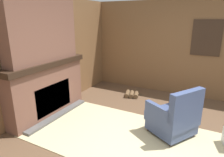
{
  "coord_description": "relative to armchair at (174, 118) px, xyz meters",
  "views": [
    {
      "loc": [
        0.68,
        -2.9,
        2.06
      ],
      "look_at": [
        -1.08,
        0.43,
        0.9
      ],
      "focal_mm": 32.0,
      "sensor_mm": 36.0,
      "label": 1
    }
  ],
  "objects": [
    {
      "name": "ground_plane",
      "position": [
        -0.16,
        -0.44,
        -0.34
      ],
      "size": [
        14.0,
        14.0,
        0.0
      ],
      "primitive_type": "plane",
      "color": "brown"
    },
    {
      "name": "wood_panel_wall_left",
      "position": [
        -2.79,
        -0.44,
        0.91
      ],
      "size": [
        0.06,
        5.8,
        2.51
      ],
      "color": "brown",
      "rests_on": "ground"
    },
    {
      "name": "wood_panel_wall_back",
      "position": [
        -0.15,
        2.19,
        0.92
      ],
      "size": [
        5.8,
        0.09,
        2.51
      ],
      "color": "brown",
      "rests_on": "ground"
    },
    {
      "name": "fireplace_hearth",
      "position": [
        -2.57,
        -0.44,
        0.25
      ],
      "size": [
        0.57,
        1.99,
        1.19
      ],
      "color": "brown",
      "rests_on": "ground"
    },
    {
      "name": "chimney_breast",
      "position": [
        -2.58,
        -0.44,
        1.5
      ],
      "size": [
        0.31,
        1.67,
        1.29
      ],
      "color": "brown",
      "rests_on": "fireplace_hearth"
    },
    {
      "name": "area_rug",
      "position": [
        -0.48,
        -0.47,
        -0.34
      ],
      "size": [
        4.03,
        1.85,
        0.01
      ],
      "color": "#C6B789",
      "rests_on": "ground"
    },
    {
      "name": "armchair",
      "position": [
        0.0,
        0.0,
        0.0
      ],
      "size": [
        0.96,
        0.97,
        0.93
      ],
      "rotation": [
        0.0,
        0.0,
        2.6
      ],
      "color": "#3D4C75",
      "rests_on": "ground"
    },
    {
      "name": "firewood_stack",
      "position": [
        -1.37,
        1.39,
        -0.28
      ],
      "size": [
        0.45,
        0.46,
        0.12
      ],
      "rotation": [
        0.0,
        0.0,
        0.29
      ],
      "color": "brown",
      "rests_on": "ground"
    },
    {
      "name": "oil_lamp_vase",
      "position": [
        -2.62,
        -0.74,
        0.93
      ],
      "size": [
        0.11,
        0.11,
        0.22
      ],
      "color": "#99B29E",
      "rests_on": "fireplace_hearth"
    },
    {
      "name": "storage_case",
      "position": [
        -2.62,
        0.34,
        0.92
      ],
      "size": [
        0.14,
        0.28,
        0.13
      ],
      "color": "brown",
      "rests_on": "fireplace_hearth"
    },
    {
      "name": "decorative_plate_on_mantel",
      "position": [
        -2.64,
        -0.44,
        1.0
      ],
      "size": [
        0.08,
        0.3,
        0.3
      ],
      "color": "gold",
      "rests_on": "fireplace_hearth"
    }
  ]
}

